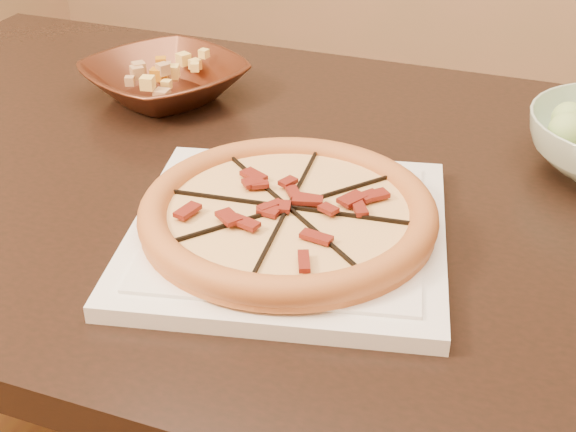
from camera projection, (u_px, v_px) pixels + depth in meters
name	position (u px, v px, depth m)	size (l,w,h in m)	color
dining_table	(249.00, 243.00, 1.04)	(1.38, 0.96, 0.75)	black
plate	(288.00, 232.00, 0.84)	(0.41, 0.41, 0.02)	white
pizza	(288.00, 213.00, 0.83)	(0.31, 0.31, 0.03)	#DB7C43
bronze_bowl	(165.00, 81.00, 1.16)	(0.22, 0.22, 0.05)	brown
mixed_dish	(162.00, 54.00, 1.13)	(0.11, 0.10, 0.03)	tan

